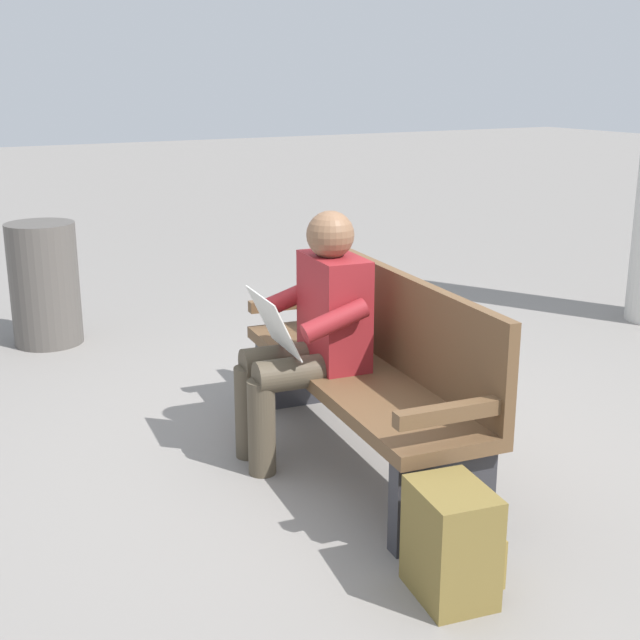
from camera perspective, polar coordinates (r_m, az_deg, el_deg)
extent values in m
plane|color=gray|center=(4.14, 2.38, -9.35)|extent=(40.00, 40.00, 0.00)
cube|color=brown|center=(3.98, 2.44, -3.87)|extent=(1.84, 0.68, 0.06)
cube|color=brown|center=(3.99, 5.29, -0.01)|extent=(1.79, 0.25, 0.45)
cube|color=brown|center=(3.22, 8.86, -6.06)|extent=(0.11, 0.48, 0.06)
cube|color=brown|center=(4.68, -1.90, 1.13)|extent=(0.11, 0.48, 0.06)
cube|color=#2D2D33|center=(3.42, 8.15, -11.62)|extent=(0.13, 0.44, 0.39)
cube|color=#2D2D33|center=(4.75, -1.65, -3.39)|extent=(0.13, 0.44, 0.39)
cube|color=maroon|center=(4.00, 0.93, 0.63)|extent=(0.42, 0.26, 0.52)
sphere|color=brown|center=(3.91, 0.69, 5.68)|extent=(0.22, 0.22, 0.22)
cylinder|color=#4C4233|center=(3.91, -1.33, -3.50)|extent=(0.20, 0.43, 0.15)
cylinder|color=#4C4233|center=(4.09, -2.34, -2.64)|extent=(0.20, 0.43, 0.15)
cylinder|color=#4C4233|center=(3.94, -3.90, -7.14)|extent=(0.13, 0.13, 0.45)
cylinder|color=#4C4233|center=(4.11, -4.79, -6.12)|extent=(0.13, 0.13, 0.45)
cylinder|color=maroon|center=(3.74, 0.99, -0.04)|extent=(0.12, 0.32, 0.18)
cylinder|color=maroon|center=(4.17, -1.63, 1.64)|extent=(0.12, 0.32, 0.18)
cube|color=silver|center=(3.90, -3.12, -0.18)|extent=(0.41, 0.18, 0.27)
cube|color=brown|center=(3.11, 8.68, -14.39)|extent=(0.35, 0.29, 0.41)
cube|color=olive|center=(3.20, 10.92, -14.82)|extent=(0.22, 0.07, 0.19)
cylinder|color=#514C47|center=(6.06, -17.83, 2.29)|extent=(0.46, 0.46, 0.83)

